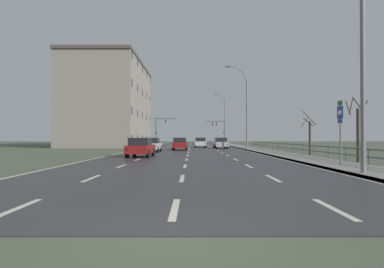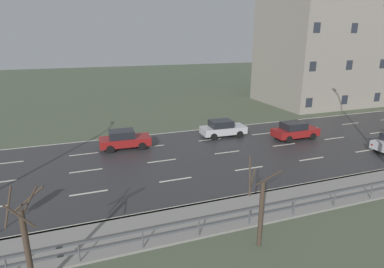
{
  "view_description": "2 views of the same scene",
  "coord_description": "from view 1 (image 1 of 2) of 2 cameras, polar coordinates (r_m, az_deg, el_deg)",
  "views": [
    {
      "loc": [
        0.38,
        -5.25,
        1.6
      ],
      "look_at": [
        0.5,
        67.94,
        2.36
      ],
      "focal_mm": 30.72,
      "sensor_mm": 36.0,
      "label": 1
    },
    {
      "loc": [
        21.91,
        18.01,
        8.96
      ],
      "look_at": [
        0.0,
        26.0,
        1.87
      ],
      "focal_mm": 30.28,
      "sensor_mm": 36.0,
      "label": 2
    }
  ],
  "objects": [
    {
      "name": "ground_plane",
      "position": [
        53.28,
        -0.5,
        -2.38
      ],
      "size": [
        160.0,
        160.0,
        0.12
      ],
      "color": "#4C5642"
    },
    {
      "name": "sidewalk_right",
      "position": [
        65.76,
        6.94,
        -1.94
      ],
      "size": [
        3.0,
        120.0,
        0.12
      ],
      "color": "gray",
      "rests_on": "ground"
    },
    {
      "name": "street_lamp_distant",
      "position": [
        72.71,
        5.5,
        2.51
      ],
      "size": [
        2.42,
        0.24,
        11.29
      ],
      "color": "slate",
      "rests_on": "ground"
    },
    {
      "name": "street_lamp_midground",
      "position": [
        43.77,
        9.17,
        4.33
      ],
      "size": [
        2.88,
        0.24,
        11.02
      ],
      "color": "slate",
      "rests_on": "ground"
    },
    {
      "name": "street_lamp_foreground",
      "position": [
        16.0,
        26.98,
        13.39
      ],
      "size": [
        2.33,
        0.24,
        11.09
      ],
      "color": "slate",
      "rests_on": "ground"
    },
    {
      "name": "bare_tree_near",
      "position": [
        23.76,
        26.71,
        0.52
      ],
      "size": [
        1.18,
        1.26,
        4.29
      ],
      "color": "#423328",
      "rests_on": "ground"
    },
    {
      "name": "car_far_right",
      "position": [
        27.03,
        -9.01,
        -2.27
      ],
      "size": [
        1.97,
        4.17,
        1.57
      ],
      "rotation": [
        0.0,
        0.0,
        -0.04
      ],
      "color": "maroon",
      "rests_on": "ground"
    },
    {
      "name": "highway_sign",
      "position": [
        19.43,
        24.26,
        1.55
      ],
      "size": [
        0.09,
        0.68,
        3.6
      ],
      "color": "slate",
      "rests_on": "ground"
    },
    {
      "name": "road_asphalt_strip",
      "position": [
        65.27,
        -0.43,
        -1.99
      ],
      "size": [
        14.0,
        120.0,
        0.03
      ],
      "color": "#303033",
      "rests_on": "ground"
    },
    {
      "name": "brick_building",
      "position": [
        61.94,
        -14.01,
        4.96
      ],
      "size": [
        11.8,
        24.29,
        15.14
      ],
      "color": "gray",
      "rests_on": "ground"
    },
    {
      "name": "traffic_signal_left",
      "position": [
        75.57,
        -5.72,
        1.26
      ],
      "size": [
        4.98,
        0.36,
        6.17
      ],
      "color": "#38383A",
      "rests_on": "ground"
    },
    {
      "name": "car_mid_centre",
      "position": [
        52.4,
        1.37,
        -1.47
      ],
      "size": [
        1.85,
        4.11,
        1.57
      ],
      "rotation": [
        0.0,
        0.0,
        -0.0
      ],
      "color": "silver",
      "rests_on": "ground"
    },
    {
      "name": "car_near_left",
      "position": [
        41.58,
        -2.22,
        -1.69
      ],
      "size": [
        1.87,
        4.12,
        1.57
      ],
      "rotation": [
        0.0,
        0.0,
        0.01
      ],
      "color": "maroon",
      "rests_on": "ground"
    },
    {
      "name": "bare_tree_mid",
      "position": [
        32.19,
        19.63,
        -0.23
      ],
      "size": [
        1.09,
        1.65,
        4.05
      ],
      "color": "#423328",
      "rests_on": "ground"
    },
    {
      "name": "car_far_left",
      "position": [
        36.02,
        -7.14,
        -1.86
      ],
      "size": [
        1.94,
        4.15,
        1.57
      ],
      "rotation": [
        0.0,
        0.0,
        -0.03
      ],
      "color": "#B7B7BC",
      "rests_on": "ground"
    },
    {
      "name": "guardrail",
      "position": [
        33.31,
        16.43,
        -2.11
      ],
      "size": [
        0.07,
        39.3,
        1.0
      ],
      "color": "#515459",
      "rests_on": "ground"
    },
    {
      "name": "car_near_right",
      "position": [
        47.27,
        4.91,
        -1.56
      ],
      "size": [
        1.95,
        4.16,
        1.57
      ],
      "rotation": [
        0.0,
        0.0,
        0.03
      ],
      "color": "#B7B7BC",
      "rests_on": "ground"
    },
    {
      "name": "traffic_signal_right",
      "position": [
        76.05,
        4.78,
        1.05
      ],
      "size": [
        4.3,
        0.36,
        5.53
      ],
      "color": "#38383A",
      "rests_on": "ground"
    }
  ]
}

